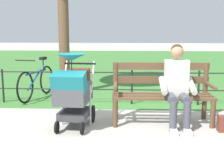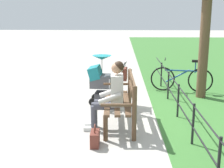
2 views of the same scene
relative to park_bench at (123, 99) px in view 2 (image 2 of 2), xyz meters
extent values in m
plane|color=#ADA89E|center=(0.47, 0.12, -0.53)|extent=(60.00, 60.00, 0.00)
cube|color=brown|center=(0.00, -0.06, -0.08)|extent=(1.60, 0.14, 0.04)
cube|color=brown|center=(0.00, 0.12, -0.08)|extent=(1.60, 0.14, 0.04)
cube|color=brown|center=(-0.01, 0.30, -0.08)|extent=(1.60, 0.14, 0.04)
cube|color=brown|center=(0.00, -0.16, 0.14)|extent=(1.60, 0.07, 0.12)
cube|color=brown|center=(0.00, -0.16, 0.37)|extent=(1.60, 0.07, 0.12)
cylinder|color=brown|center=(-0.76, 0.30, -0.30)|extent=(0.08, 0.08, 0.45)
cylinder|color=brown|center=(-0.75, -0.18, -0.05)|extent=(0.08, 0.08, 0.95)
cube|color=brown|center=(-0.75, 0.10, 0.10)|extent=(0.06, 0.56, 0.04)
cylinder|color=brown|center=(0.74, 0.33, -0.30)|extent=(0.08, 0.08, 0.45)
cylinder|color=brown|center=(0.75, -0.15, -0.05)|extent=(0.08, 0.08, 0.95)
cube|color=brown|center=(0.75, 0.13, 0.10)|extent=(0.06, 0.56, 0.04)
cylinder|color=#42424C|center=(-0.31, 0.33, -0.06)|extent=(0.15, 0.40, 0.14)
cylinder|color=#42424C|center=(-0.11, 0.34, -0.06)|extent=(0.15, 0.40, 0.14)
cylinder|color=#42424C|center=(-0.32, 0.53, -0.29)|extent=(0.11, 0.11, 0.47)
cylinder|color=#42424C|center=(-0.12, 0.54, -0.29)|extent=(0.11, 0.11, 0.47)
cube|color=silver|center=(-0.32, 0.61, -0.49)|extent=(0.11, 0.22, 0.07)
cube|color=silver|center=(-0.12, 0.62, -0.49)|extent=(0.11, 0.22, 0.07)
cube|color=beige|center=(-0.21, 0.12, 0.22)|extent=(0.37, 0.23, 0.56)
cylinder|color=beige|center=(-0.43, 0.23, 0.12)|extent=(0.10, 0.43, 0.23)
cylinder|color=beige|center=(0.01, 0.24, 0.12)|extent=(0.10, 0.43, 0.23)
sphere|color=#A37556|center=(-0.21, 0.12, 0.62)|extent=(0.20, 0.20, 0.20)
sphere|color=black|center=(-0.21, 0.09, 0.65)|extent=(0.19, 0.19, 0.19)
cylinder|color=black|center=(1.12, 0.10, -0.39)|extent=(0.05, 0.28, 0.28)
cylinder|color=black|center=(1.58, 0.06, -0.39)|extent=(0.05, 0.28, 0.28)
cylinder|color=black|center=(1.20, 0.69, -0.44)|extent=(0.04, 0.18, 0.18)
cylinder|color=black|center=(1.58, 0.66, -0.44)|extent=(0.04, 0.18, 0.18)
cube|color=#38383D|center=(1.37, 0.38, -0.31)|extent=(0.46, 0.55, 0.12)
cylinder|color=silver|center=(1.13, 0.30, -0.20)|extent=(0.03, 0.03, 0.65)
cylinder|color=silver|center=(1.59, 0.26, -0.20)|extent=(0.03, 0.03, 0.65)
cube|color=#47474C|center=(1.37, 0.40, 0.02)|extent=(0.51, 0.71, 0.28)
cube|color=#19727A|center=(1.39, 0.64, 0.22)|extent=(0.50, 0.34, 0.33)
cylinder|color=black|center=(1.34, -0.04, 0.42)|extent=(0.52, 0.07, 0.03)
cylinder|color=silver|center=(1.12, 0.08, 0.22)|extent=(0.05, 0.30, 0.49)
cylinder|color=silver|center=(1.57, 0.04, 0.22)|extent=(0.05, 0.30, 0.49)
cone|color=#19727A|center=(1.38, 0.48, 0.57)|extent=(0.47, 0.47, 0.10)
cylinder|color=black|center=(1.38, 0.48, 0.39)|extent=(0.01, 0.01, 0.30)
cube|color=brown|center=(1.34, -0.02, 0.20)|extent=(0.33, 0.18, 0.28)
cube|color=brown|center=(-0.95, 0.46, -0.41)|extent=(0.32, 0.14, 0.24)
torus|color=brown|center=(-0.95, 0.46, -0.24)|extent=(0.16, 0.02, 0.16)
cylinder|color=black|center=(-2.19, -1.13, -0.18)|extent=(0.04, 0.04, 0.70)
cylinder|color=black|center=(-0.86, -1.13, -0.18)|extent=(0.04, 0.04, 0.70)
cylinder|color=black|center=(0.47, -1.13, -0.18)|extent=(0.04, 0.04, 0.70)
cylinder|color=black|center=(1.80, -1.13, -0.18)|extent=(0.04, 0.04, 0.70)
cylinder|color=black|center=(3.13, -1.13, -0.18)|extent=(0.04, 0.04, 0.70)
cylinder|color=black|center=(0.47, -1.13, 0.12)|extent=(7.98, 0.02, 0.02)
cylinder|color=black|center=(0.47, -1.13, -0.23)|extent=(7.98, 0.02, 0.02)
cylinder|color=brown|center=(2.01, -2.00, 1.04)|extent=(0.24, 0.24, 3.13)
torus|color=black|center=(2.65, -1.11, -0.20)|extent=(0.16, 0.66, 0.66)
torus|color=black|center=(2.47, -2.09, -0.20)|extent=(0.16, 0.66, 0.66)
cylinder|color=#1E4C8C|center=(2.56, -1.60, 0.05)|extent=(0.20, 0.89, 0.04)
cylinder|color=#1E4C8C|center=(2.58, -1.50, -0.10)|extent=(0.15, 0.62, 0.38)
cylinder|color=#1E4C8C|center=(2.50, -1.95, 0.15)|extent=(0.03, 0.03, 0.30)
cube|color=black|center=(2.50, -1.95, 0.32)|extent=(0.13, 0.21, 0.06)
cylinder|color=black|center=(2.64, -1.16, 0.35)|extent=(0.44, 0.10, 0.02)
camera|label=1|loc=(0.55, 4.79, 0.97)|focal=47.87mm
camera|label=2|loc=(-5.57, 0.06, 1.61)|focal=48.98mm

